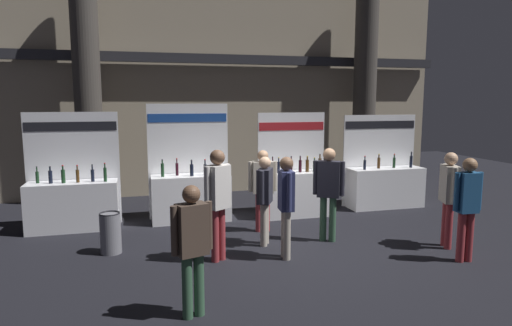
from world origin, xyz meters
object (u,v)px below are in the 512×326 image
object	(u,v)px
visitor_1	(467,202)
visitor_6	(263,183)
visitor_7	(449,191)
exhibitor_booth_2	(295,189)
visitor_4	(218,195)
exhibitor_booth_3	(384,183)
exhibitor_booth_1	(191,192)
visitor_2	(192,241)
visitor_5	(265,193)
exhibitor_booth_0	(73,200)
visitor_0	(329,186)
visitor_3	(286,200)
trash_bin	(111,233)

from	to	relation	value
visitor_1	visitor_6	size ratio (longest dim) A/B	1.04
visitor_6	visitor_7	world-z (taller)	visitor_7
exhibitor_booth_2	visitor_4	distance (m)	3.24
exhibitor_booth_3	visitor_6	world-z (taller)	exhibitor_booth_3
exhibitor_booth_1	visitor_2	size ratio (longest dim) A/B	1.56
exhibitor_booth_1	visitor_5	bearing A→B (deg)	-61.41
exhibitor_booth_0	visitor_7	distance (m)	7.05
visitor_1	visitor_4	xyz separation A→B (m)	(-3.77, 1.04, 0.11)
exhibitor_booth_0	visitor_1	xyz separation A→B (m)	(6.25, -3.51, 0.38)
exhibitor_booth_0	visitor_0	distance (m)	5.00
exhibitor_booth_2	visitor_1	size ratio (longest dim) A/B	1.37
visitor_1	visitor_4	bearing A→B (deg)	-11.14
exhibitor_booth_1	visitor_6	distance (m)	1.76
visitor_5	exhibitor_booth_0	bearing A→B (deg)	-91.26
visitor_1	visitor_7	world-z (taller)	visitor_7
visitor_0	visitor_5	xyz separation A→B (m)	(-1.17, 0.09, -0.08)
visitor_1	visitor_2	distance (m)	4.44
exhibitor_booth_1	visitor_3	world-z (taller)	exhibitor_booth_1
exhibitor_booth_1	visitor_0	bearing A→B (deg)	-42.61
exhibitor_booth_3	visitor_5	xyz separation A→B (m)	(-3.57, -2.02, 0.36)
exhibitor_booth_1	visitor_4	distance (m)	2.59
visitor_4	visitor_6	xyz separation A→B (m)	(1.12, 1.36, -0.12)
exhibitor_booth_1	visitor_1	size ratio (longest dim) A/B	1.49
visitor_0	exhibitor_booth_0	bearing A→B (deg)	7.05
visitor_0	visitor_1	bearing A→B (deg)	168.45
visitor_0	exhibitor_booth_2	bearing A→B (deg)	-61.05
trash_bin	visitor_5	distance (m)	2.69
exhibitor_booth_2	visitor_0	distance (m)	1.94
trash_bin	visitor_2	bearing A→B (deg)	-67.29
visitor_3	visitor_7	distance (m)	2.90
visitor_2	exhibitor_booth_3	bearing A→B (deg)	-157.15
exhibitor_booth_0	exhibitor_booth_1	size ratio (longest dim) A/B	0.93
trash_bin	visitor_7	distance (m)	5.81
exhibitor_booth_0	exhibitor_booth_2	distance (m)	4.62
exhibitor_booth_1	visitor_2	world-z (taller)	exhibitor_booth_1
visitor_4	visitor_6	world-z (taller)	visitor_4
exhibitor_booth_2	visitor_3	distance (m)	2.78
exhibitor_booth_0	visitor_4	size ratio (longest dim) A/B	1.30
exhibitor_booth_0	exhibitor_booth_2	bearing A→B (deg)	-1.23
trash_bin	visitor_5	xyz separation A→B (m)	(2.61, -0.24, 0.58)
visitor_3	visitor_4	size ratio (longest dim) A/B	0.93
visitor_0	visitor_5	bearing A→B (deg)	26.18
exhibitor_booth_3	exhibitor_booth_1	bearing A→B (deg)	-179.42
visitor_1	visitor_2	size ratio (longest dim) A/B	1.05
visitor_2	exhibitor_booth_2	bearing A→B (deg)	-141.32
visitor_2	trash_bin	bearing A→B (deg)	-84.85
visitor_2	visitor_3	world-z (taller)	visitor_3
visitor_4	exhibitor_booth_1	bearing A→B (deg)	59.98
exhibitor_booth_1	exhibitor_booth_2	xyz separation A→B (m)	(2.30, -0.17, -0.02)
exhibitor_booth_2	visitor_4	world-z (taller)	exhibitor_booth_2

